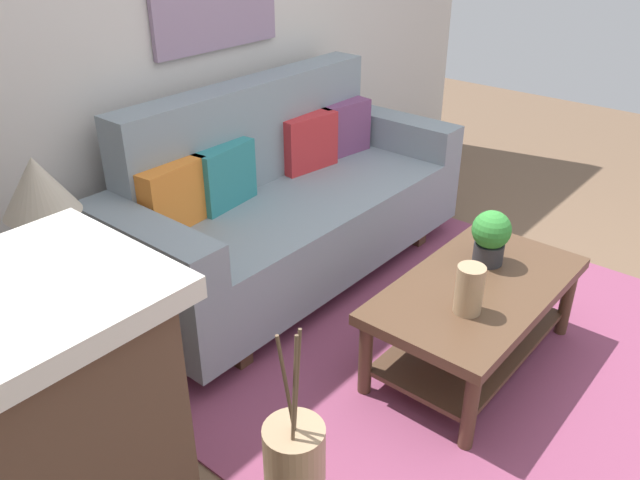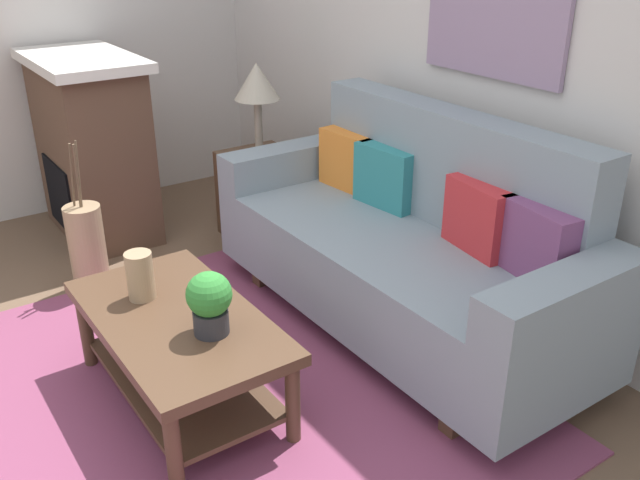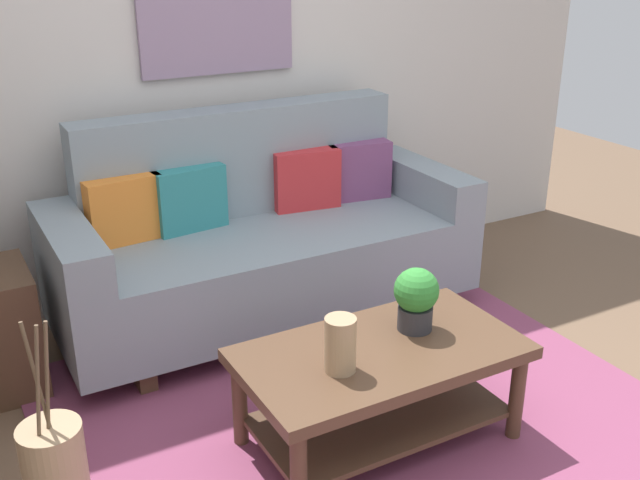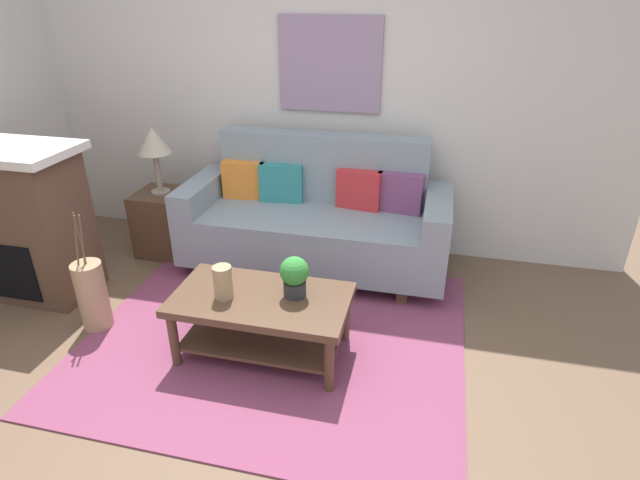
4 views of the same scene
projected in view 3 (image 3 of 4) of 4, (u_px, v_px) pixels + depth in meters
The scene contains 14 objects.
wall_back at pixel (208, 47), 3.95m from camera, with size 5.12×0.10×2.70m, color silver.
area_rug at pixel (361, 416), 3.19m from camera, with size 2.50×2.14×0.01m, color #843D5B.
couch at pixel (262, 241), 3.88m from camera, with size 2.13×0.84×1.08m.
throw_pillow_orange at pixel (124, 210), 3.59m from camera, with size 0.36×0.12×0.32m, color orange.
throw_pillow_teal at pixel (190, 199), 3.74m from camera, with size 0.36×0.12×0.32m, color teal.
throw_pillow_crimson at pixel (306, 179), 4.03m from camera, with size 0.36×0.12×0.32m, color red.
throw_pillow_plum at pixel (358, 171), 4.18m from camera, with size 0.36×0.12×0.32m, color #7A4270.
coffee_table at pixel (380, 374), 2.93m from camera, with size 1.10×0.60×0.43m.
tabletop_vase at pixel (340, 345), 2.70m from camera, with size 0.12×0.12×0.21m, color tan.
potted_plant_tabletop at pixel (416, 297), 2.97m from camera, with size 0.18×0.18×0.26m.
floor_vase_branch_a at pixel (47, 376), 2.24m from camera, with size 0.01×0.01×0.36m, color brown.
floor_vase_branch_b at pixel (35, 376), 2.24m from camera, with size 0.01×0.01×0.36m, color brown.
floor_vase_branch_c at pixel (38, 381), 2.22m from camera, with size 0.01×0.01×0.36m, color brown.
framed_painting at pixel (216, 1), 3.82m from camera, with size 0.84×0.03×0.74m, color gray.
Camera 3 is at (-1.45, -1.75, 1.90)m, focal length 42.22 mm.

